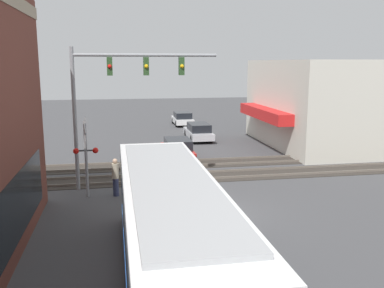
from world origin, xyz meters
TOP-DOWN VIEW (x-y plane):
  - ground_plane at (0.00, 0.00)m, footprint 120.00×120.00m
  - shop_building at (13.78, -11.42)m, footprint 12.47×9.11m
  - city_bus at (-5.93, 2.80)m, footprint 11.70×2.59m
  - traffic_signal_gantry at (4.71, 4.07)m, footprint 0.42×7.29m
  - crossing_signal at (3.31, 5.67)m, footprint 1.41×1.18m
  - rail_track_near at (6.00, 0.00)m, footprint 2.60×60.00m
  - rail_track_far at (9.20, 0.00)m, footprint 2.60×60.00m
  - parked_car_red at (10.67, 0.20)m, footprint 4.41×1.82m
  - parked_car_silver at (17.68, -2.60)m, footprint 4.78×1.82m
  - parked_car_white at (26.40, -2.60)m, footprint 4.23×1.82m
  - pedestrian_near_bus at (-2.90, 1.07)m, footprint 0.34×0.34m
  - pedestrian_at_crossing at (3.27, 4.32)m, footprint 0.34×0.34m

SIDE VIEW (x-z plane):
  - ground_plane at x=0.00m, z-range 0.00..0.00m
  - rail_track_near at x=6.00m, z-range -0.05..0.10m
  - rail_track_far at x=9.20m, z-range -0.05..0.10m
  - parked_car_white at x=26.40m, z-range -0.05..1.32m
  - parked_car_red at x=10.67m, z-range -0.05..1.37m
  - parked_car_silver at x=17.68m, z-range -0.04..1.37m
  - pedestrian_near_bus at x=-2.90m, z-range 0.02..1.78m
  - pedestrian_at_crossing at x=3.27m, z-range 0.03..1.89m
  - city_bus at x=-5.93m, z-range 0.17..3.49m
  - crossing_signal at x=3.31m, z-range 0.39..4.20m
  - shop_building at x=13.78m, z-range -0.01..6.58m
  - traffic_signal_gantry at x=4.71m, z-range 1.72..8.89m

